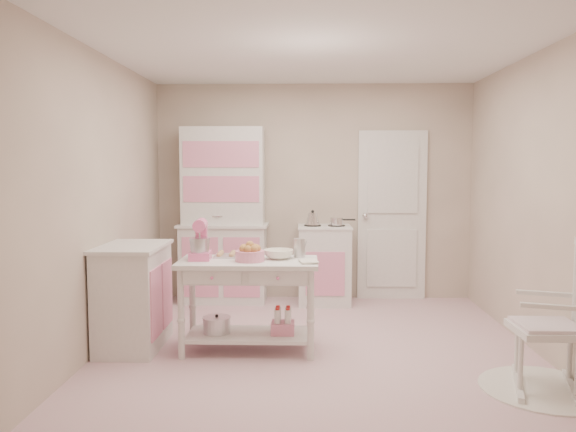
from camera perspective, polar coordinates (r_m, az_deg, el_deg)
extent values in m
plane|color=#C77C8F|center=(5.19, 2.92, -13.01)|extent=(3.80, 3.80, 0.00)
cube|color=white|center=(5.04, 3.06, 16.40)|extent=(3.80, 3.80, 0.04)
cube|color=beige|center=(6.84, 2.61, 2.45)|extent=(3.80, 0.04, 2.60)
cube|color=beige|center=(3.05, 3.82, -0.73)|extent=(3.80, 0.04, 2.60)
cube|color=beige|center=(5.26, -18.20, 1.43)|extent=(0.04, 3.80, 2.60)
cube|color=beige|center=(5.34, 23.82, 1.31)|extent=(0.04, 3.80, 2.60)
cube|color=silver|center=(6.91, 10.50, 0.07)|extent=(0.82, 0.05, 2.04)
cube|color=silver|center=(6.69, -6.60, 0.13)|extent=(1.06, 0.50, 2.08)
cube|color=silver|center=(6.65, 3.71, -4.92)|extent=(0.62, 0.57, 0.92)
cube|color=silver|center=(5.21, -15.45, -7.87)|extent=(0.54, 0.84, 0.92)
cylinder|color=white|center=(4.63, 24.61, -15.66)|extent=(0.92, 0.92, 0.01)
cube|color=silver|center=(4.47, 24.87, -9.11)|extent=(0.67, 0.83, 1.10)
cube|color=silver|center=(4.96, -4.04, -9.06)|extent=(1.20, 0.60, 0.80)
cube|color=pink|center=(4.93, -8.92, -2.44)|extent=(0.22, 0.29, 0.34)
cube|color=silver|center=(5.07, -5.55, -4.05)|extent=(0.34, 0.24, 0.02)
cylinder|color=pink|center=(4.82, -3.89, -4.07)|extent=(0.25, 0.25, 0.09)
imported|color=white|center=(4.93, -0.96, -3.90)|extent=(0.26, 0.26, 0.08)
cylinder|color=silver|center=(5.00, 1.14, -3.27)|extent=(0.10, 0.10, 0.17)
imported|color=white|center=(4.74, 1.23, -4.66)|extent=(0.18, 0.22, 0.02)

